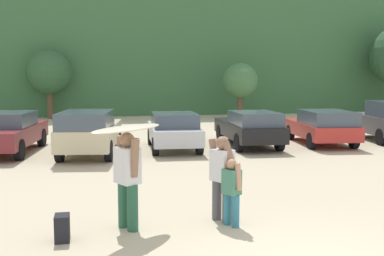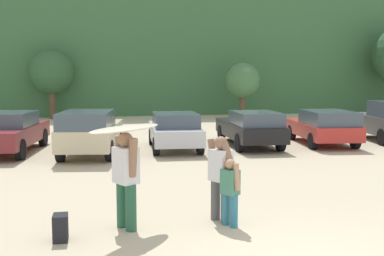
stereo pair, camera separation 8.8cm
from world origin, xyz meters
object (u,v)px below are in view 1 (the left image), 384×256
(person_companion, at_px, (222,174))
(backpack_dropped, at_px, (62,228))
(parked_car_champagne, at_px, (90,131))
(parked_car_maroon, at_px, (9,132))
(parked_car_black, at_px, (250,127))
(parked_car_silver, at_px, (174,130))
(surfboard_cream, at_px, (128,128))
(parked_car_red, at_px, (322,126))
(person_child, at_px, (232,188))
(person_adult, at_px, (128,175))

(person_companion, bearing_deg, backpack_dropped, -18.42)
(parked_car_champagne, height_order, backpack_dropped, parked_car_champagne)
(parked_car_maroon, bearing_deg, parked_car_black, -84.29)
(parked_car_silver, distance_m, parked_car_black, 3.04)
(surfboard_cream, relative_size, backpack_dropped, 3.58)
(parked_car_maroon, height_order, parked_car_red, parked_car_maroon)
(parked_car_red, bearing_deg, backpack_dropped, 141.41)
(parked_car_maroon, distance_m, backpack_dropped, 10.06)
(parked_car_champagne, relative_size, person_child, 3.62)
(person_adult, height_order, person_companion, person_adult)
(parked_car_champagne, height_order, person_companion, person_companion)
(person_adult, xyz_separation_m, backpack_dropped, (-1.13, -0.42, -0.77))
(person_adult, xyz_separation_m, person_companion, (1.78, 0.11, -0.07))
(parked_car_champagne, xyz_separation_m, backpack_dropped, (-0.36, -8.60, -0.62))
(person_adult, distance_m, surfboard_cream, 0.84)
(parked_car_maroon, bearing_deg, person_adult, -151.96)
(parked_car_champagne, distance_m, parked_car_black, 6.17)
(parked_car_maroon, height_order, backpack_dropped, parked_car_maroon)
(parked_car_black, xyz_separation_m, person_companion, (-3.54, -9.02, 0.17))
(parked_car_silver, distance_m, person_adult, 9.22)
(person_child, xyz_separation_m, backpack_dropped, (-3.01, -0.21, -0.48))
(parked_car_maroon, height_order, parked_car_black, parked_car_maroon)
(parked_car_black, distance_m, backpack_dropped, 11.54)
(surfboard_cream, bearing_deg, parked_car_black, -166.08)
(parked_car_silver, height_order, person_companion, person_companion)
(parked_car_silver, bearing_deg, surfboard_cream, 168.67)
(parked_car_maroon, xyz_separation_m, parked_car_champagne, (2.83, -1.14, 0.07))
(parked_car_red, distance_m, person_child, 11.27)
(surfboard_cream, distance_m, backpack_dropped, 2.02)
(parked_car_maroon, relative_size, person_adult, 2.77)
(parked_car_black, height_order, backpack_dropped, parked_car_black)
(backpack_dropped, bearing_deg, person_companion, 10.36)
(backpack_dropped, bearing_deg, parked_car_silver, 69.92)
(parked_car_black, relative_size, person_child, 3.75)
(person_child, bearing_deg, parked_car_silver, -121.35)
(parked_car_red, distance_m, backpack_dropped, 13.38)
(parked_car_red, distance_m, person_companion, 11.06)
(parked_car_maroon, bearing_deg, parked_car_silver, -86.85)
(person_child, xyz_separation_m, surfboard_cream, (-1.87, 0.22, 1.13))
(parked_car_black, bearing_deg, backpack_dropped, 148.27)
(parked_car_black, bearing_deg, parked_car_maroon, 91.13)
(person_adult, bearing_deg, parked_car_maroon, -97.62)
(parked_car_maroon, bearing_deg, person_companion, -142.76)
(parked_car_champagne, distance_m, person_child, 8.80)
(person_companion, height_order, backpack_dropped, person_companion)
(parked_car_red, bearing_deg, person_adult, 143.74)
(parked_car_silver, relative_size, surfboard_cream, 2.57)
(parked_car_maroon, distance_m, parked_car_champagne, 3.05)
(parked_car_champagne, distance_m, person_companion, 8.46)
(person_companion, bearing_deg, person_adult, -25.16)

